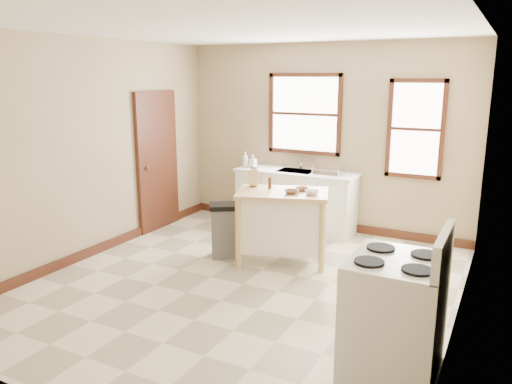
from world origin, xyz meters
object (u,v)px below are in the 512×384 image
(soap_bottle_a, at_px, (245,160))
(soap_bottle_b, at_px, (253,161))
(pepper_grinder, at_px, (270,183))
(kitchen_island, at_px, (282,227))
(bowl_b, at_px, (302,189))
(bowl_c, at_px, (312,193))
(trash_bin, at_px, (224,230))
(gas_stove, at_px, (395,300))
(bowl_a, at_px, (291,192))
(knife_block, at_px, (253,179))
(dish_rack, at_px, (329,171))

(soap_bottle_a, relative_size, soap_bottle_b, 1.21)
(soap_bottle_a, distance_m, pepper_grinder, 1.54)
(soap_bottle_b, xyz_separation_m, kitchen_island, (1.09, -1.27, -0.56))
(kitchen_island, height_order, pepper_grinder, pepper_grinder)
(bowl_b, distance_m, bowl_c, 0.24)
(soap_bottle_a, xyz_separation_m, trash_bin, (0.48, -1.44, -0.68))
(soap_bottle_a, bearing_deg, gas_stove, -41.96)
(gas_stove, bearing_deg, kitchen_island, 134.91)
(bowl_b, bearing_deg, gas_stove, -50.48)
(bowl_a, xyz_separation_m, gas_stove, (1.66, -1.75, -0.33))
(soap_bottle_a, bearing_deg, trash_bin, -68.45)
(knife_block, relative_size, bowl_c, 1.19)
(bowl_c, bearing_deg, knife_block, 174.32)
(soap_bottle_b, distance_m, trash_bin, 1.65)
(dish_rack, distance_m, bowl_c, 1.29)
(knife_block, relative_size, trash_bin, 0.28)
(knife_block, distance_m, bowl_b, 0.66)
(dish_rack, bearing_deg, bowl_a, -101.74)
(kitchen_island, height_order, bowl_b, bowl_b)
(soap_bottle_b, xyz_separation_m, gas_stove, (2.89, -3.08, -0.41))
(soap_bottle_a, relative_size, kitchen_island, 0.21)
(trash_bin, bearing_deg, gas_stove, -65.87)
(bowl_c, bearing_deg, soap_bottle_b, 139.50)
(dish_rack, height_order, pepper_grinder, pepper_grinder)
(bowl_c, bearing_deg, dish_rack, 100.78)
(dish_rack, relative_size, bowl_a, 2.30)
(soap_bottle_a, relative_size, bowl_b, 1.45)
(soap_bottle_a, relative_size, pepper_grinder, 1.60)
(kitchen_island, height_order, gas_stove, gas_stove)
(bowl_b, height_order, gas_stove, gas_stove)
(soap_bottle_a, relative_size, bowl_a, 1.33)
(knife_block, relative_size, pepper_grinder, 1.33)
(soap_bottle_b, height_order, pepper_grinder, soap_bottle_b)
(trash_bin, bearing_deg, kitchen_island, -17.98)
(dish_rack, bearing_deg, bowl_c, -90.77)
(soap_bottle_a, distance_m, dish_rack, 1.36)
(kitchen_island, bearing_deg, bowl_a, -41.62)
(soap_bottle_b, xyz_separation_m, bowl_c, (1.48, -1.26, -0.08))
(dish_rack, bearing_deg, kitchen_island, -108.14)
(gas_stove, bearing_deg, bowl_c, 127.98)
(pepper_grinder, distance_m, gas_stove, 2.78)
(pepper_grinder, relative_size, bowl_a, 0.83)
(soap_bottle_a, bearing_deg, bowl_b, -34.57)
(pepper_grinder, xyz_separation_m, bowl_c, (0.60, -0.06, -0.05))
(bowl_a, bearing_deg, kitchen_island, 157.30)
(kitchen_island, xyz_separation_m, bowl_b, (0.19, 0.14, 0.48))
(bowl_b, bearing_deg, soap_bottle_b, 138.80)
(kitchen_island, relative_size, trash_bin, 1.57)
(bowl_a, xyz_separation_m, bowl_b, (0.05, 0.20, -0.00))
(bowl_c, bearing_deg, kitchen_island, -179.44)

